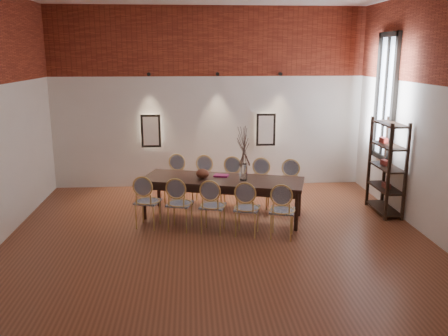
{
  "coord_description": "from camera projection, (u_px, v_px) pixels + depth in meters",
  "views": [
    {
      "loc": [
        -0.43,
        -7.17,
        2.99
      ],
      "look_at": [
        0.15,
        0.83,
        1.05
      ],
      "focal_mm": 38.0,
      "sensor_mm": 36.0,
      "label": 1
    }
  ],
  "objects": [
    {
      "name": "wall_back",
      "position": [
        208.0,
        99.0,
        10.65
      ],
      "size": [
        7.0,
        0.1,
        4.0
      ],
      "primitive_type": "cube",
      "color": "silver",
      "rests_on": "ground"
    },
    {
      "name": "spot_fixture_left",
      "position": [
        149.0,
        74.0,
        10.3
      ],
      "size": [
        0.08,
        0.1,
        0.08
      ],
      "primitive_type": "cylinder",
      "rotation": [
        1.57,
        0.0,
        0.0
      ],
      "color": "black",
      "rests_on": "wall_back"
    },
    {
      "name": "brick_band_back",
      "position": [
        208.0,
        41.0,
        10.29
      ],
      "size": [
        7.0,
        0.02,
        1.5
      ],
      "primitive_type": "cube",
      "color": "maroon",
      "rests_on": "ground"
    },
    {
      "name": "bowl",
      "position": [
        203.0,
        174.0,
        8.71
      ],
      "size": [
        0.24,
        0.24,
        0.18
      ],
      "primitive_type": "ellipsoid",
      "color": "#592818",
      "rests_on": "dining_table"
    },
    {
      "name": "chair_near_c",
      "position": [
        213.0,
        206.0,
        8.05
      ],
      "size": [
        0.55,
        0.55,
        0.94
      ],
      "primitive_type": null,
      "rotation": [
        0.0,
        0.0,
        -0.29
      ],
      "color": "tan",
      "rests_on": "floor"
    },
    {
      "name": "chair_near_e",
      "position": [
        282.0,
        210.0,
        7.81
      ],
      "size": [
        0.55,
        0.55,
        0.94
      ],
      "primitive_type": null,
      "rotation": [
        0.0,
        0.0,
        -0.29
      ],
      "color": "tan",
      "rests_on": "floor"
    },
    {
      "name": "window_frame",
      "position": [
        385.0,
        97.0,
        9.36
      ],
      "size": [
        0.08,
        0.9,
        2.5
      ],
      "primitive_type": "cube",
      "color": "black",
      "rests_on": "wall_right"
    },
    {
      "name": "wall_right",
      "position": [
        443.0,
        118.0,
        7.46
      ],
      "size": [
        0.1,
        7.0,
        4.0
      ],
      "primitive_type": "cube",
      "color": "silver",
      "rests_on": "ground"
    },
    {
      "name": "chair_far_e",
      "position": [
        290.0,
        186.0,
        9.24
      ],
      "size": [
        0.55,
        0.55,
        0.94
      ],
      "primitive_type": null,
      "rotation": [
        0.0,
        0.0,
        2.85
      ],
      "color": "tan",
      "rests_on": "floor"
    },
    {
      "name": "brick_band_front",
      "position": [
        246.0,
        18.0,
        3.54
      ],
      "size": [
        7.0,
        0.02,
        1.5
      ],
      "primitive_type": "cube",
      "color": "maroon",
      "rests_on": "ground"
    },
    {
      "name": "niche_right",
      "position": [
        266.0,
        130.0,
        10.81
      ],
      "size": [
        0.36,
        0.06,
        0.66
      ],
      "primitive_type": "cube",
      "color": "#FFEAC6",
      "rests_on": "wall_back"
    },
    {
      "name": "spot_fixture_right",
      "position": [
        280.0,
        74.0,
        10.51
      ],
      "size": [
        0.08,
        0.1,
        0.08
      ],
      "primitive_type": "cylinder",
      "rotation": [
        1.57,
        0.0,
        0.0
      ],
      "color": "black",
      "rests_on": "wall_back"
    },
    {
      "name": "chair_near_b",
      "position": [
        180.0,
        203.0,
        8.18
      ],
      "size": [
        0.55,
        0.55,
        0.94
      ],
      "primitive_type": null,
      "rotation": [
        0.0,
        0.0,
        -0.29
      ],
      "color": "tan",
      "rests_on": "floor"
    },
    {
      "name": "chair_far_c",
      "position": [
        231.0,
        183.0,
        9.48
      ],
      "size": [
        0.55,
        0.55,
        0.94
      ],
      "primitive_type": null,
      "rotation": [
        0.0,
        0.0,
        2.85
      ],
      "color": "tan",
      "rests_on": "floor"
    },
    {
      "name": "brick_band_right",
      "position": [
        447.0,
        36.0,
        7.16
      ],
      "size": [
        0.02,
        7.0,
        1.5
      ],
      "primitive_type": "cube",
      "color": "maroon",
      "rests_on": "ground"
    },
    {
      "name": "dining_table",
      "position": [
        222.0,
        198.0,
        8.79
      ],
      "size": [
        3.09,
        1.74,
        0.75
      ],
      "primitive_type": "cube",
      "rotation": [
        0.0,
        0.0,
        -0.29
      ],
      "color": "#331B14",
      "rests_on": "floor"
    },
    {
      "name": "chair_near_d",
      "position": [
        247.0,
        208.0,
        7.93
      ],
      "size": [
        0.55,
        0.55,
        0.94
      ],
      "primitive_type": null,
      "rotation": [
        0.0,
        0.0,
        -0.29
      ],
      "color": "tan",
      "rests_on": "floor"
    },
    {
      "name": "shelving_rack",
      "position": [
        387.0,
        167.0,
        8.96
      ],
      "size": [
        0.38,
        1.0,
        1.8
      ],
      "primitive_type": null,
      "rotation": [
        0.0,
        0.0,
        -0.0
      ],
      "color": "black",
      "rests_on": "floor"
    },
    {
      "name": "niche_left",
      "position": [
        151.0,
        131.0,
        10.63
      ],
      "size": [
        0.36,
        0.06,
        0.66
      ],
      "primitive_type": "cube",
      "color": "#FFEAC6",
      "rests_on": "wall_back"
    },
    {
      "name": "vase",
      "position": [
        243.0,
        172.0,
        8.59
      ],
      "size": [
        0.14,
        0.14,
        0.3
      ],
      "primitive_type": "cylinder",
      "color": "silver",
      "rests_on": "dining_table"
    },
    {
      "name": "dried_branches",
      "position": [
        244.0,
        148.0,
        8.48
      ],
      "size": [
        0.5,
        0.5,
        0.7
      ],
      "primitive_type": null,
      "color": "#46332C",
      "rests_on": "vase"
    },
    {
      "name": "book",
      "position": [
        221.0,
        176.0,
        8.87
      ],
      "size": [
        0.3,
        0.25,
        0.03
      ],
      "primitive_type": "cube",
      "rotation": [
        0.0,
        0.0,
        -0.29
      ],
      "color": "#891555",
      "rests_on": "dining_table"
    },
    {
      "name": "chair_far_b",
      "position": [
        202.0,
        181.0,
        9.61
      ],
      "size": [
        0.55,
        0.55,
        0.94
      ],
      "primitive_type": null,
      "rotation": [
        0.0,
        0.0,
        2.85
      ],
      "color": "tan",
      "rests_on": "floor"
    },
    {
      "name": "spot_fixture_mid",
      "position": [
        218.0,
        74.0,
        10.41
      ],
      "size": [
        0.08,
        0.1,
        0.08
      ],
      "primitive_type": "cylinder",
      "rotation": [
        1.57,
        0.0,
        0.0
      ],
      "color": "black",
      "rests_on": "wall_back"
    },
    {
      "name": "floor",
      "position": [
        218.0,
        243.0,
        7.68
      ],
      "size": [
        7.0,
        7.0,
        0.02
      ],
      "primitive_type": "cube",
      "color": "brown",
      "rests_on": "ground"
    },
    {
      "name": "chair_far_d",
      "position": [
        260.0,
        184.0,
        9.36
      ],
      "size": [
        0.55,
        0.55,
        0.94
      ],
      "primitive_type": null,
      "rotation": [
        0.0,
        0.0,
        2.85
      ],
      "color": "tan",
      "rests_on": "floor"
    },
    {
      "name": "chair_far_a",
      "position": [
        174.0,
        180.0,
        9.73
      ],
      "size": [
        0.55,
        0.55,
        0.94
      ],
      "primitive_type": null,
      "rotation": [
        0.0,
        0.0,
        2.85
      ],
      "color": "tan",
      "rests_on": "floor"
    },
    {
      "name": "wall_front",
      "position": [
        245.0,
        181.0,
        3.77
      ],
      "size": [
        7.0,
        0.1,
        4.0
      ],
      "primitive_type": "cube",
      "color": "silver",
      "rests_on": "ground"
    },
    {
      "name": "window_glass",
      "position": [
        386.0,
        97.0,
        9.36
      ],
      "size": [
        0.02,
        0.78,
        2.38
      ],
      "primitive_type": "cube",
      "color": "silver",
      "rests_on": "wall_right"
    },
    {
      "name": "window_mullion",
      "position": [
        385.0,
        97.0,
        9.36
      ],
      "size": [
        0.06,
        0.06,
        2.4
      ],
      "primitive_type": "cube",
      "color": "black",
      "rests_on": "wall_right"
    },
    {
      "name": "chair_near_a",
      "position": [
        148.0,
        201.0,
        8.3
      ],
      "size": [
        0.55,
        0.55,
        0.94
      ],
      "primitive_type": null,
      "rotation": [
        0.0,
        0.0,
        -0.29
      ],
      "color": "tan",
      "rests_on": "floor"
    }
  ]
}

